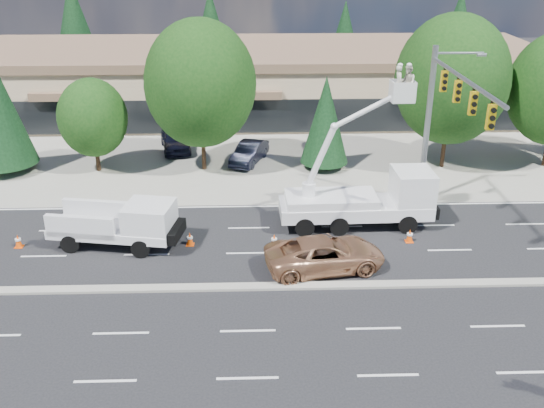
{
  "coord_description": "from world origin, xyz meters",
  "views": [
    {
      "loc": [
        0.34,
        -23.04,
        14.35
      ],
      "look_at": [
        1.17,
        3.74,
        2.4
      ],
      "focal_mm": 40.0,
      "sensor_mm": 36.0,
      "label": 1
    }
  ],
  "objects_px": {
    "signal_mast": "(442,111)",
    "bucket_truck": "(369,193)",
    "utility_pickup": "(122,228)",
    "minivan": "(325,254)"
  },
  "relations": [
    {
      "from": "utility_pickup",
      "to": "minivan",
      "type": "distance_m",
      "value": 10.22
    },
    {
      "from": "utility_pickup",
      "to": "minivan",
      "type": "bearing_deg",
      "value": -5.17
    },
    {
      "from": "bucket_truck",
      "to": "minivan",
      "type": "relative_size",
      "value": 1.56
    },
    {
      "from": "bucket_truck",
      "to": "minivan",
      "type": "distance_m",
      "value": 5.51
    },
    {
      "from": "utility_pickup",
      "to": "signal_mast",
      "type": "bearing_deg",
      "value": 19.57
    },
    {
      "from": "signal_mast",
      "to": "utility_pickup",
      "type": "xyz_separation_m",
      "value": [
        -16.34,
        -2.82,
        -5.09
      ]
    },
    {
      "from": "minivan",
      "to": "signal_mast",
      "type": "bearing_deg",
      "value": -60.06
    },
    {
      "from": "signal_mast",
      "to": "minivan",
      "type": "bearing_deg",
      "value": -139.8
    },
    {
      "from": "signal_mast",
      "to": "bucket_truck",
      "type": "bearing_deg",
      "value": -167.33
    },
    {
      "from": "signal_mast",
      "to": "bucket_truck",
      "type": "relative_size",
      "value": 1.17
    }
  ]
}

